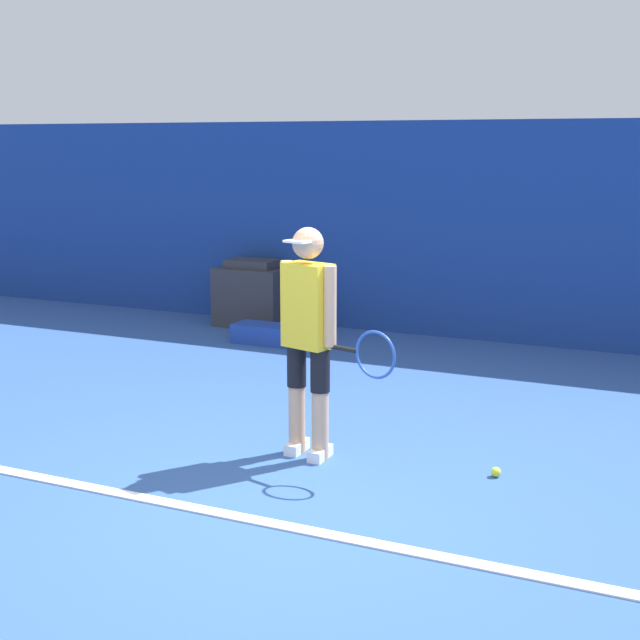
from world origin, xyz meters
name	(u,v)px	position (x,y,z in m)	size (l,w,h in m)	color
ground_plane	(278,511)	(0.00, 0.00, 0.00)	(24.00, 24.00, 0.00)	#2D5193
back_wall	(493,233)	(0.00, 5.24, 1.23)	(24.00, 0.10, 2.46)	navy
court_baseline	(263,522)	(0.00, -0.19, 0.01)	(21.60, 0.10, 0.01)	white
tennis_player	(310,332)	(-0.24, 0.96, 0.91)	(0.96, 0.36, 1.65)	tan
tennis_ball	(496,472)	(1.08, 1.11, 0.03)	(0.07, 0.07, 0.07)	#D1E533
covered_chair	(253,295)	(-2.85, 4.86, 0.38)	(0.86, 0.56, 0.82)	#333338
equipment_bag	(271,334)	(-2.18, 4.06, 0.11)	(0.86, 0.35, 0.21)	#1E3D99
water_bottle	(305,318)	(-2.20, 4.98, 0.12)	(0.08, 0.08, 0.25)	orange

